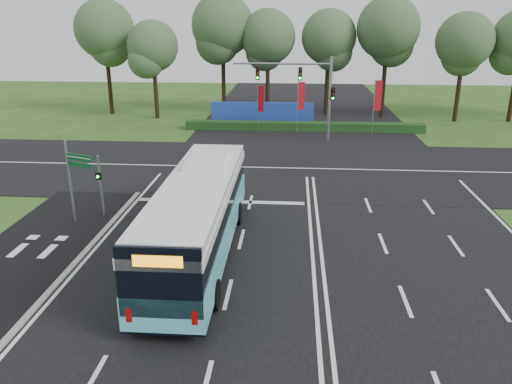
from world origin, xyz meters
TOP-DOWN VIEW (x-y plane):
  - ground at (0.00, 0.00)m, footprint 120.00×120.00m
  - road_main at (0.00, 0.00)m, footprint 20.00×120.00m
  - road_cross at (0.00, 12.00)m, footprint 120.00×14.00m
  - bike_path at (-12.50, -3.00)m, footprint 5.00×18.00m
  - kerb_strip at (-10.10, -3.00)m, footprint 0.25×18.00m
  - city_bus at (-4.95, -1.82)m, footprint 2.91×13.14m
  - pedestrian_signal at (-10.87, 2.40)m, footprint 0.27×0.41m
  - street_sign at (-11.76, 1.48)m, footprint 1.56×0.68m
  - banner_flag_left at (-3.99, 23.48)m, footprint 0.60×0.28m
  - banner_flag_mid at (-0.39, 23.76)m, footprint 0.64×0.32m
  - banner_flag_right at (6.31, 23.26)m, footprint 0.71×0.24m
  - traffic_light_gantry at (0.21, 20.50)m, footprint 8.41×0.28m
  - hedge at (0.00, 24.50)m, footprint 22.00×1.20m
  - blue_hoarding at (-4.00, 27.00)m, footprint 10.00×0.30m
  - eucalyptus_row at (3.41, 31.77)m, footprint 53.67×9.03m

SIDE VIEW (x-z plane):
  - ground at x=0.00m, z-range 0.00..0.00m
  - road_main at x=0.00m, z-range 0.00..0.04m
  - road_cross at x=0.00m, z-range 0.00..0.05m
  - bike_path at x=-12.50m, z-range 0.00..0.06m
  - kerb_strip at x=-10.10m, z-range 0.00..0.12m
  - hedge at x=0.00m, z-range 0.00..0.80m
  - blue_hoarding at x=-4.00m, z-range 0.00..2.20m
  - pedestrian_signal at x=-10.87m, z-range 0.15..3.48m
  - city_bus at x=-4.95m, z-range 0.01..3.78m
  - street_sign at x=-11.76m, z-range 0.54..4.80m
  - banner_flag_left at x=-3.99m, z-range 0.67..4.99m
  - banner_flag_mid at x=-0.39m, z-range 0.70..5.35m
  - banner_flag_right at x=6.31m, z-range 0.73..5.66m
  - traffic_light_gantry at x=0.21m, z-range 1.16..8.16m
  - eucalyptus_row at x=3.41m, z-range 2.22..14.87m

